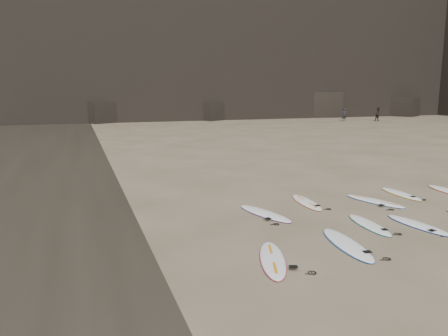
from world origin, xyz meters
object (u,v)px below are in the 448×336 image
Objects in this scene: person_b at (378,114)px; surfboard_3 at (418,225)px; surfboard_0 at (273,259)px; surfboard_5 at (265,213)px; surfboard_1 at (347,244)px; surfboard_2 at (369,225)px; surfboard_7 at (375,201)px; surfboard_8 at (401,194)px; surfboard_6 at (306,202)px; person_a at (344,115)px.

surfboard_3 is at bearing -122.88° from person_b.
surfboard_5 reaches higher than surfboard_0.
surfboard_1 is (2.31, 0.31, 0.00)m from surfboard_0.
surfboard_1 is 2.04m from surfboard_2.
surfboard_5 is 4.48m from surfboard_7.
surfboard_8 is at bearing 50.01° from surfboard_3.
person_b is at bearing 54.83° from surfboard_6.
person_b reaches higher than surfboard_5.
person_a is (24.81, 34.55, 0.76)m from surfboard_6.
surfboard_2 is 0.92× the size of surfboard_7.
person_b is (24.57, 32.94, 0.83)m from surfboard_8.
surfboard_7 is at bearing -157.92° from surfboard_8.
surfboard_3 is at bearing -55.61° from surfboard_6.
surfboard_8 is (2.28, 3.41, -0.00)m from surfboard_3.
surfboard_5 is 1.42× the size of person_b.
surfboard_3 is at bearing -112.54° from person_a.
surfboard_6 reaches higher than surfboard_2.
surfboard_3 is at bearing -50.22° from surfboard_5.
surfboard_1 reaches higher than surfboard_0.
surfboard_3 is 1.43× the size of person_a.
surfboard_2 is 1.28× the size of person_b.
surfboard_6 is at bearing 72.08° from surfboard_0.
surfboard_7 is at bearing -14.15° from surfboard_5.
person_a reaches higher than surfboard_0.
surfboard_5 is at bearing 145.90° from surfboard_2.
surfboard_7 is (2.45, -0.66, 0.00)m from surfboard_6.
surfboard_1 reaches higher than surfboard_3.
person_a reaches higher than surfboard_8.
person_a is (22.36, 35.21, 0.76)m from surfboard_7.
person_a reaches higher than surfboard_1.
surfboard_0 is 5.69m from surfboard_6.
surfboard_0 is 48.22m from person_a.
surfboard_7 is at bearing 55.58° from surfboard_2.
person_a is at bearing 60.26° from surfboard_6.
person_b reaches higher than surfboard_1.
person_b is (30.74, 33.74, 0.82)m from surfboard_5.
person_b is (28.71, 32.90, 0.83)m from surfboard_6.
surfboard_2 is 1.47m from surfboard_3.
surfboard_1 reaches higher than surfboard_2.
surfboard_8 is at bearing -9.02° from surfboard_5.
surfboard_2 is at bearing 154.65° from surfboard_3.
surfboard_3 is 4.10m from surfboard_8.
surfboard_3 is 4.68m from surfboard_5.
surfboard_7 is 1.50× the size of person_a.
surfboard_1 is 1.06× the size of surfboard_5.
surfboard_7 is at bearing -124.48° from person_b.
person_b is (3.90, -1.65, 0.06)m from person_a.
surfboard_0 is 1.07× the size of surfboard_8.
surfboard_3 is 3.92m from surfboard_6.
surfboard_6 is at bearing -178.66° from surfboard_8.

